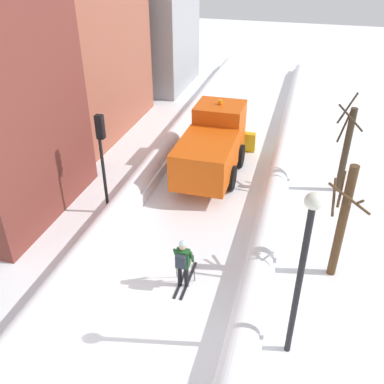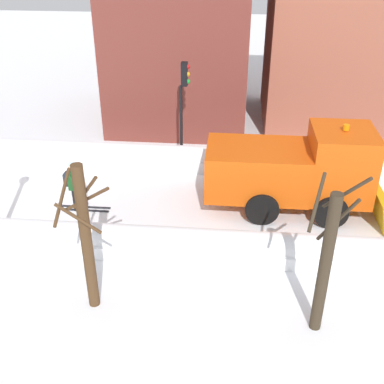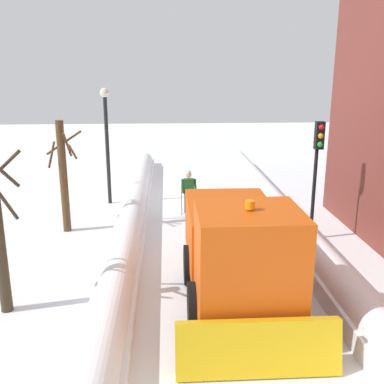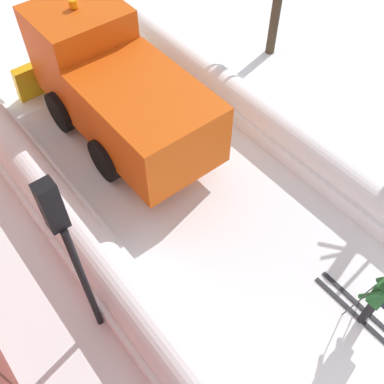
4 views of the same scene
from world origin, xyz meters
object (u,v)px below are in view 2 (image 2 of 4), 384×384
(skier, at_px, (74,183))
(traffic_light_pole, at_px, (184,94))
(bare_tree_mid, at_px, (326,261))
(bare_tree_near, at_px, (85,237))
(plow_truck, at_px, (297,169))

(skier, distance_m, traffic_light_pole, 5.60)
(skier, height_order, bare_tree_mid, bare_tree_mid)
(skier, distance_m, bare_tree_near, 5.06)
(plow_truck, xyz_separation_m, skier, (0.82, -7.45, -0.48))
(plow_truck, xyz_separation_m, traffic_light_pole, (-3.29, -4.15, 1.41))
(plow_truck, height_order, bare_tree_mid, bare_tree_mid)
(skier, relative_size, bare_tree_near, 0.45)
(bare_tree_mid, bearing_deg, plow_truck, -179.45)
(plow_truck, relative_size, bare_tree_mid, 1.41)
(skier, relative_size, bare_tree_mid, 0.43)
(bare_tree_near, bearing_deg, plow_truck, 134.05)
(traffic_light_pole, bearing_deg, bare_tree_mid, 25.18)
(traffic_light_pole, xyz_separation_m, bare_tree_near, (8.67, -1.41, -0.77))
(bare_tree_near, height_order, bare_tree_mid, bare_tree_mid)
(plow_truck, bearing_deg, skier, -83.70)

